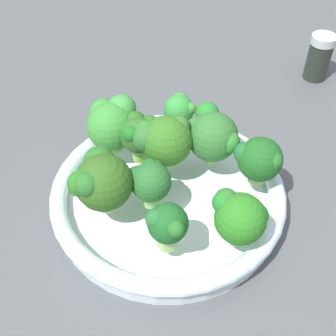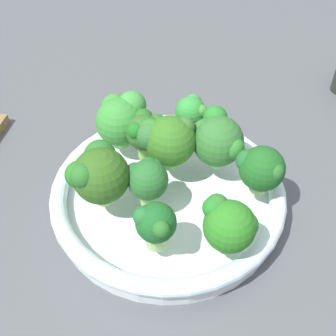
{
  "view_description": "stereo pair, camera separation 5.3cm",
  "coord_description": "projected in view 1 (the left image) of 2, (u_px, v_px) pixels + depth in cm",
  "views": [
    {
      "loc": [
        -38.67,
        1.69,
        44.45
      ],
      "look_at": [
        -1.33,
        -2.2,
        6.83
      ],
      "focal_mm": 47.95,
      "sensor_mm": 36.0,
      "label": 1
    },
    {
      "loc": [
        -38.85,
        -3.61,
        44.45
      ],
      "look_at": [
        -1.33,
        -2.2,
        6.83
      ],
      "focal_mm": 47.95,
      "sensor_mm": 36.0,
      "label": 2
    }
  ],
  "objects": [
    {
      "name": "ground_plane",
      "position": [
        151.0,
        205.0,
        0.6
      ],
      "size": [
        130.0,
        130.0,
        2.5
      ],
      "primitive_type": "cube",
      "color": "#4D5154"
    },
    {
      "name": "bowl",
      "position": [
        168.0,
        195.0,
        0.57
      ],
      "size": [
        29.3,
        29.3,
        3.83
      ],
      "color": "white",
      "rests_on": "ground_plane"
    },
    {
      "name": "broccoli_floret_0",
      "position": [
        139.0,
        133.0,
        0.56
      ],
      "size": [
        5.47,
        5.17,
        6.3
      ],
      "color": "#86C04D",
      "rests_on": "bowl"
    },
    {
      "name": "broccoli_floret_1",
      "position": [
        240.0,
        217.0,
        0.47
      ],
      "size": [
        5.64,
        5.88,
        6.41
      ],
      "color": "#77B65A",
      "rests_on": "bowl"
    },
    {
      "name": "broccoli_floret_2",
      "position": [
        147.0,
        181.0,
        0.51
      ],
      "size": [
        5.04,
        4.95,
        5.81
      ],
      "color": "#7DB35F",
      "rests_on": "bowl"
    },
    {
      "name": "broccoli_floret_3",
      "position": [
        112.0,
        122.0,
        0.58
      ],
      "size": [
        7.41,
        6.59,
        7.1
      ],
      "color": "#78B756",
      "rests_on": "bowl"
    },
    {
      "name": "broccoli_floret_4",
      "position": [
        164.0,
        139.0,
        0.55
      ],
      "size": [
        6.3,
        7.12,
        7.49
      ],
      "color": "#88C669",
      "rests_on": "bowl"
    },
    {
      "name": "broccoli_floret_5",
      "position": [
        180.0,
        110.0,
        0.61
      ],
      "size": [
        4.77,
        4.38,
        5.17
      ],
      "color": "#95CC67",
      "rests_on": "bowl"
    },
    {
      "name": "broccoli_floret_6",
      "position": [
        259.0,
        160.0,
        0.53
      ],
      "size": [
        5.44,
        5.81,
        6.34
      ],
      "color": "#88B65F",
      "rests_on": "bowl"
    },
    {
      "name": "broccoli_floret_7",
      "position": [
        167.0,
        225.0,
        0.47
      ],
      "size": [
        4.82,
        4.86,
        5.87
      ],
      "color": "#A2C874",
      "rests_on": "bowl"
    },
    {
      "name": "broccoli_floret_8",
      "position": [
        212.0,
        135.0,
        0.56
      ],
      "size": [
        7.22,
        6.59,
        7.15
      ],
      "color": "#78BF5C",
      "rests_on": "bowl"
    },
    {
      "name": "broccoli_floret_9",
      "position": [
        101.0,
        180.0,
        0.5
      ],
      "size": [
        7.75,
        7.17,
        7.49
      ],
      "color": "#A0CB6D",
      "rests_on": "bowl"
    },
    {
      "name": "pepper_shaker",
      "position": [
        319.0,
        57.0,
        0.76
      ],
      "size": [
        4.15,
        4.15,
        7.94
      ],
      "color": "#252C23",
      "rests_on": "ground_plane"
    }
  ]
}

